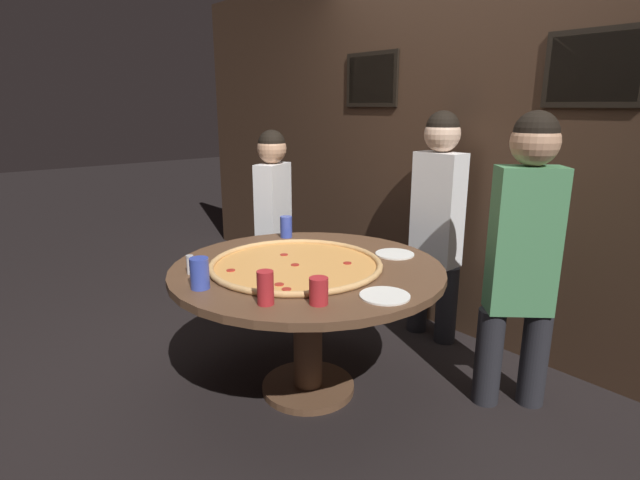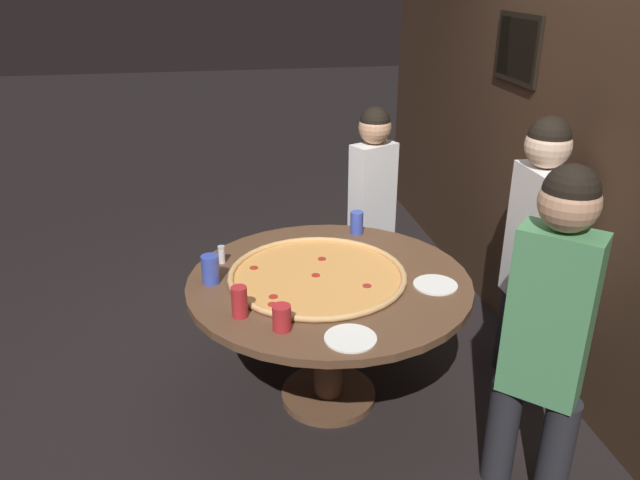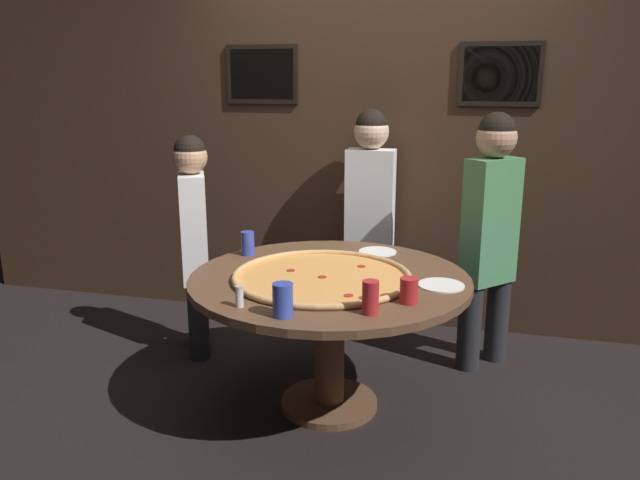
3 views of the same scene
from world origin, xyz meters
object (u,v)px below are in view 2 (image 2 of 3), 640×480
at_px(drink_cup_near_right, 210,269).
at_px(drink_cup_centre_back, 357,223).
at_px(white_plate_right_side, 435,285).
at_px(diner_side_left, 534,241).
at_px(diner_centre_back, 549,323).
at_px(condiment_shaker, 222,254).
at_px(diner_far_left, 372,198).
at_px(drink_cup_far_right, 239,302).
at_px(giant_pizza, 317,275).
at_px(dining_table, 329,304).
at_px(drink_cup_far_left, 282,318).
at_px(white_plate_beside_cup, 350,338).

xyz_separation_m(drink_cup_near_right, drink_cup_centre_back, (-0.49, 0.86, -0.01)).
height_order(drink_cup_centre_back, white_plate_right_side, drink_cup_centre_back).
relative_size(drink_cup_centre_back, diner_side_left, 0.09).
bearing_deg(diner_centre_back, white_plate_right_side, -25.25).
height_order(white_plate_right_side, condiment_shaker, condiment_shaker).
xyz_separation_m(diner_centre_back, diner_far_left, (-1.78, -0.27, -0.08)).
bearing_deg(white_plate_right_side, drink_cup_near_right, -101.63).
xyz_separation_m(drink_cup_near_right, drink_cup_far_right, (0.35, 0.12, 0.00)).
xyz_separation_m(giant_pizza, white_plate_right_side, (0.19, 0.56, -0.01)).
bearing_deg(giant_pizza, drink_cup_far_right, -52.09).
relative_size(diner_side_left, diner_far_left, 1.10).
height_order(dining_table, diner_side_left, diner_side_left).
bearing_deg(drink_cup_far_left, white_plate_beside_cup, 65.48).
distance_m(drink_cup_near_right, diner_side_left, 1.69).
height_order(condiment_shaker, diner_side_left, diner_side_left).
height_order(drink_cup_centre_back, white_plate_beside_cup, drink_cup_centre_back).
distance_m(drink_cup_centre_back, diner_centre_back, 1.43).
bearing_deg(dining_table, white_plate_right_side, 71.98).
height_order(giant_pizza, white_plate_beside_cup, giant_pizza).
distance_m(dining_table, giant_pizza, 0.17).
xyz_separation_m(drink_cup_near_right, white_plate_beside_cup, (0.63, 0.58, -0.07)).
height_order(giant_pizza, drink_cup_far_left, drink_cup_far_left).
xyz_separation_m(drink_cup_far_left, diner_centre_back, (0.36, 1.05, 0.08)).
bearing_deg(condiment_shaker, drink_cup_near_right, -15.20).
bearing_deg(dining_table, diner_far_left, 154.11).
distance_m(dining_table, white_plate_right_side, 0.55).
distance_m(white_plate_right_side, diner_centre_back, 0.69).
relative_size(drink_cup_far_right, diner_centre_back, 0.10).
height_order(giant_pizza, diner_far_left, diner_far_left).
distance_m(giant_pizza, drink_cup_far_right, 0.52).
bearing_deg(dining_table, drink_cup_centre_back, 153.81).
distance_m(condiment_shaker, diner_far_left, 1.23).
relative_size(white_plate_beside_cup, condiment_shaker, 2.34).
xyz_separation_m(condiment_shaker, diner_side_left, (0.30, 1.62, 0.08)).
bearing_deg(diner_side_left, diner_far_left, 31.01).
bearing_deg(diner_centre_back, drink_cup_centre_back, -26.78).
bearing_deg(diner_far_left, drink_cup_far_left, -144.35).
height_order(diner_side_left, diner_far_left, diner_side_left).
height_order(drink_cup_far_right, white_plate_beside_cup, drink_cup_far_right).
bearing_deg(diner_far_left, diner_side_left, -84.19).
xyz_separation_m(drink_cup_centre_back, diner_centre_back, (1.34, 0.48, 0.07)).
bearing_deg(white_plate_right_side, condiment_shaker, -113.34).
distance_m(condiment_shaker, diner_centre_back, 1.68).
height_order(giant_pizza, diner_side_left, diner_side_left).
xyz_separation_m(white_plate_right_side, condiment_shaker, (-0.45, -1.04, 0.05)).
xyz_separation_m(drink_cup_far_right, white_plate_beside_cup, (0.27, 0.45, -0.07)).
distance_m(white_plate_beside_cup, diner_centre_back, 0.81).
xyz_separation_m(drink_cup_centre_back, diner_far_left, (-0.44, 0.21, -0.02)).
relative_size(white_plate_beside_cup, diner_far_left, 0.16).
bearing_deg(drink_cup_near_right, diner_side_left, 87.48).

